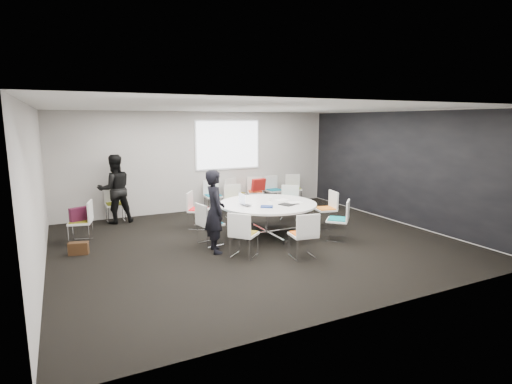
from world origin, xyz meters
name	(u,v)px	position (x,y,z in m)	size (l,w,h in m)	color
room_shell	(260,177)	(0.09, 0.00, 1.40)	(8.08, 7.08, 2.88)	black
conference_table	(268,211)	(0.48, 0.39, 0.54)	(2.19, 2.19, 0.73)	silver
projection_screen	(228,145)	(0.80, 3.46, 1.85)	(1.90, 0.03, 1.35)	white
chair_ring_a	(326,216)	(2.03, 0.32, 0.28)	(0.52, 0.53, 0.88)	silver
chair_ring_b	(289,209)	(1.63, 1.36, 0.28)	(0.64, 0.64, 0.88)	silver
chair_ring_c	(235,208)	(0.41, 2.10, 0.28)	(0.49, 0.48, 0.88)	silver
chair_ring_d	(198,217)	(-0.76, 1.60, 0.28)	(0.63, 0.63, 0.88)	silver
chair_ring_e	(210,232)	(-0.94, 0.25, 0.28)	(0.53, 0.54, 0.88)	silver
chair_ring_f	(244,243)	(-0.63, -0.76, 0.28)	(0.64, 0.64, 0.88)	silver
chair_ring_g	(303,244)	(0.36, -1.29, 0.28)	(0.52, 0.51, 0.88)	silver
chair_ring_h	(338,228)	(1.65, -0.66, 0.28)	(0.64, 0.64, 0.88)	silver
chair_back_a	(213,202)	(0.19, 3.12, 0.28)	(0.48, 0.47, 0.88)	silver
chair_back_b	(236,200)	(0.88, 3.14, 0.28)	(0.60, 0.59, 0.88)	silver
chair_back_c	(255,198)	(1.54, 3.16, 0.28)	(0.59, 0.59, 0.88)	silver
chair_back_d	(274,196)	(2.17, 3.16, 0.28)	(0.48, 0.47, 0.88)	silver
chair_back_e	(294,194)	(2.87, 3.16, 0.28)	(0.59, 0.58, 0.88)	silver
chair_spare_left	(82,230)	(-3.32, 1.59, 0.28)	(0.54, 0.55, 0.88)	silver
chair_person_back	(115,211)	(-2.45, 3.17, 0.28)	(0.47, 0.46, 0.88)	silver
person_main	(215,211)	(-1.00, -0.22, 0.81)	(0.59, 0.39, 1.63)	black
person_back	(115,189)	(-2.45, 3.00, 0.86)	(0.84, 0.65, 1.73)	black
laptop	(247,205)	(-0.04, 0.35, 0.74)	(0.31, 0.20, 0.02)	#333338
laptop_lid	(242,199)	(-0.10, 0.49, 0.86)	(0.30, 0.02, 0.22)	silver
notebook_black	(286,205)	(0.75, 0.01, 0.74)	(0.22, 0.30, 0.02)	black
tablet_folio	(267,207)	(0.26, 0.01, 0.74)	(0.26, 0.20, 0.03)	navy
papers_right	(281,200)	(0.93, 0.55, 0.73)	(0.30, 0.21, 0.00)	white
papers_front	(295,202)	(1.07, 0.18, 0.73)	(0.30, 0.21, 0.00)	white
cup	(270,199)	(0.65, 0.56, 0.78)	(0.08, 0.08, 0.09)	white
phone	(296,204)	(0.99, -0.01, 0.73)	(0.14, 0.07, 0.01)	black
maroon_bag	(80,214)	(-3.34, 1.60, 0.62)	(0.40, 0.14, 0.28)	#431126
brown_bag	(79,248)	(-3.43, 0.78, 0.12)	(0.36, 0.16, 0.24)	#362111
red_jacket	(259,185)	(1.53, 2.94, 0.70)	(0.44, 0.10, 0.35)	#A41714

